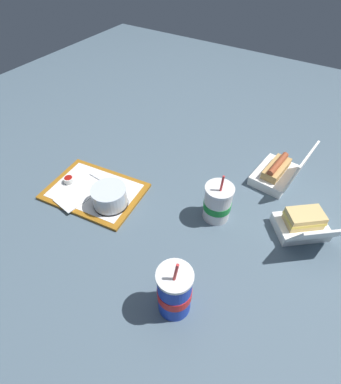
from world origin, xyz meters
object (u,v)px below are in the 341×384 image
(ketchup_cup, at_px, (69,180))
(clamshell_sandwich_back, at_px, (304,225))
(soda_cup_corner, at_px, (174,292))
(cake_container, at_px, (110,197))
(clamshell_hotdog_corner, at_px, (278,172))
(plastic_fork, at_px, (100,179))
(food_tray, at_px, (95,191))
(soda_cup_back, at_px, (218,203))

(ketchup_cup, distance_m, clamshell_sandwich_back, 0.90)
(clamshell_sandwich_back, bearing_deg, soda_cup_corner, -117.00)
(cake_container, distance_m, clamshell_hotdog_corner, 0.68)
(cake_container, relative_size, plastic_fork, 1.20)
(food_tray, xyz_separation_m, plastic_fork, (-0.02, 0.06, 0.01))
(food_tray, xyz_separation_m, clamshell_sandwich_back, (0.75, 0.24, 0.04))
(plastic_fork, relative_size, clamshell_hotdog_corner, 0.51)
(cake_container, height_order, clamshell_sandwich_back, clamshell_sandwich_back)
(clamshell_sandwich_back, bearing_deg, ketchup_cup, -163.52)
(food_tray, distance_m, plastic_fork, 0.06)
(plastic_fork, relative_size, soda_cup_corner, 0.47)
(food_tray, xyz_separation_m, cake_container, (0.10, -0.02, 0.04))
(clamshell_sandwich_back, distance_m, soda_cup_back, 0.30)
(cake_container, distance_m, ketchup_cup, 0.22)
(food_tray, bearing_deg, clamshell_hotdog_corner, 38.09)
(plastic_fork, bearing_deg, clamshell_hotdog_corner, 37.64)
(clamshell_hotdog_corner, xyz_separation_m, clamshell_sandwich_back, (0.16, -0.22, 0.00))
(ketchup_cup, bearing_deg, food_tray, 9.30)
(plastic_fork, distance_m, clamshell_hotdog_corner, 0.73)
(food_tray, bearing_deg, plastic_fork, 112.43)
(clamshell_sandwich_back, relative_size, soda_cup_back, 1.23)
(clamshell_sandwich_back, relative_size, soda_cup_corner, 1.07)
(ketchup_cup, xyz_separation_m, plastic_fork, (0.09, 0.08, -0.01))
(clamshell_sandwich_back, bearing_deg, cake_container, -158.18)
(food_tray, relative_size, soda_cup_back, 1.94)
(soda_cup_back, bearing_deg, clamshell_hotdog_corner, 68.27)
(ketchup_cup, relative_size, clamshell_hotdog_corner, 0.19)
(cake_container, relative_size, soda_cup_corner, 0.56)
(clamshell_hotdog_corner, relative_size, clamshell_sandwich_back, 0.86)
(soda_cup_corner, bearing_deg, clamshell_sandwich_back, 63.00)
(clamshell_sandwich_back, height_order, soda_cup_corner, soda_cup_corner)
(food_tray, bearing_deg, soda_cup_back, 17.67)
(plastic_fork, bearing_deg, ketchup_cup, -135.45)
(food_tray, distance_m, ketchup_cup, 0.12)
(ketchup_cup, xyz_separation_m, soda_cup_back, (0.58, 0.17, 0.04))
(soda_cup_back, bearing_deg, plastic_fork, -169.79)
(soda_cup_back, height_order, soda_cup_corner, soda_cup_corner)
(food_tray, height_order, ketchup_cup, ketchup_cup)
(food_tray, bearing_deg, clamshell_sandwich_back, 17.57)
(ketchup_cup, bearing_deg, soda_cup_back, 16.02)
(plastic_fork, xyz_separation_m, soda_cup_corner, (0.54, -0.28, 0.07))
(clamshell_sandwich_back, bearing_deg, food_tray, -162.43)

